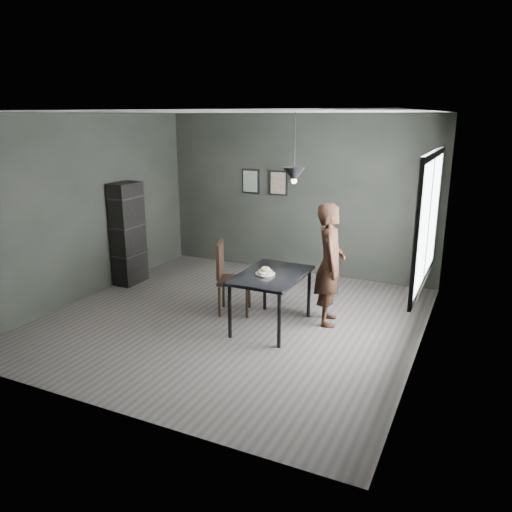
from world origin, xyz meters
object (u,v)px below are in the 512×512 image
at_px(woman, 330,264).
at_px(pendant_lamp, 294,174).
at_px(shelf_unit, 128,234).
at_px(white_plate, 265,274).
at_px(cafe_table, 271,279).
at_px(wood_chair, 228,273).

xyz_separation_m(woman, pendant_lamp, (-0.40, -0.37, 1.22)).
bearing_deg(pendant_lamp, shelf_unit, 169.44).
height_order(white_plate, pendant_lamp, pendant_lamp).
distance_m(shelf_unit, pendant_lamp, 3.44).
relative_size(cafe_table, pendant_lamp, 1.39).
xyz_separation_m(white_plate, shelf_unit, (-2.86, 0.76, 0.10)).
distance_m(white_plate, woman, 0.89).
relative_size(woman, wood_chair, 1.59).
bearing_deg(white_plate, cafe_table, 47.20).
bearing_deg(shelf_unit, wood_chair, -13.14).
height_order(cafe_table, pendant_lamp, pendant_lamp).
distance_m(white_plate, pendant_lamp, 1.34).
bearing_deg(pendant_lamp, woman, 43.33).
xyz_separation_m(woman, shelf_unit, (-3.57, 0.22, 0.02)).
relative_size(woman, shelf_unit, 0.98).
xyz_separation_m(cafe_table, woman, (0.65, 0.47, 0.16)).
height_order(white_plate, shelf_unit, shelf_unit).
distance_m(woman, shelf_unit, 3.57).
bearing_deg(wood_chair, pendant_lamp, -26.96).
xyz_separation_m(cafe_table, shelf_unit, (-2.92, 0.69, 0.18)).
height_order(cafe_table, wood_chair, wood_chair).
xyz_separation_m(shelf_unit, pendant_lamp, (3.17, -0.59, 1.20)).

